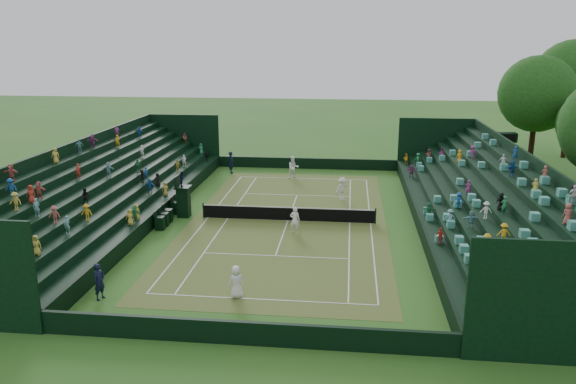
# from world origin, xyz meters

# --- Properties ---
(ground) EXTENTS (160.00, 160.00, 0.00)m
(ground) POSITION_xyz_m (0.00, 0.00, 0.00)
(ground) COLOR #265F1E
(ground) RESTS_ON ground
(court_surface) EXTENTS (12.97, 26.77, 0.01)m
(court_surface) POSITION_xyz_m (0.00, 0.00, 0.01)
(court_surface) COLOR #407125
(court_surface) RESTS_ON ground
(perimeter_wall_north) EXTENTS (17.17, 0.20, 1.00)m
(perimeter_wall_north) POSITION_xyz_m (0.00, 15.88, 0.50)
(perimeter_wall_north) COLOR black
(perimeter_wall_north) RESTS_ON ground
(perimeter_wall_south) EXTENTS (17.17, 0.20, 1.00)m
(perimeter_wall_south) POSITION_xyz_m (0.00, -15.88, 0.50)
(perimeter_wall_south) COLOR black
(perimeter_wall_south) RESTS_ON ground
(perimeter_wall_east) EXTENTS (0.20, 31.77, 1.00)m
(perimeter_wall_east) POSITION_xyz_m (8.48, 0.00, 0.50)
(perimeter_wall_east) COLOR black
(perimeter_wall_east) RESTS_ON ground
(perimeter_wall_west) EXTENTS (0.20, 31.77, 1.00)m
(perimeter_wall_west) POSITION_xyz_m (-8.48, 0.00, 0.50)
(perimeter_wall_west) COLOR black
(perimeter_wall_west) RESTS_ON ground
(north_grandstand) EXTENTS (6.60, 32.00, 4.90)m
(north_grandstand) POSITION_xyz_m (12.66, 0.00, 1.55)
(north_grandstand) COLOR black
(north_grandstand) RESTS_ON ground
(south_grandstand) EXTENTS (6.60, 32.00, 4.90)m
(south_grandstand) POSITION_xyz_m (-12.66, 0.00, 1.55)
(south_grandstand) COLOR black
(south_grandstand) RESTS_ON ground
(tennis_net) EXTENTS (11.67, 0.10, 1.06)m
(tennis_net) POSITION_xyz_m (0.00, 0.00, 0.53)
(tennis_net) COLOR black
(tennis_net) RESTS_ON ground
(scoreboard_tower) EXTENTS (2.00, 1.00, 3.70)m
(scoreboard_tower) POSITION_xyz_m (17.75, 16.00, 3.14)
(scoreboard_tower) COLOR black
(scoreboard_tower) RESTS_ON ground
(umpire_chair) EXTENTS (1.01, 1.01, 3.19)m
(umpire_chair) POSITION_xyz_m (-7.19, 0.14, 1.36)
(umpire_chair) COLOR black
(umpire_chair) RESTS_ON ground
(courtside_chairs) EXTENTS (0.57, 5.54, 1.24)m
(courtside_chairs) POSITION_xyz_m (-7.93, -0.19, 0.47)
(courtside_chairs) COLOR black
(courtside_chairs) RESTS_ON ground
(player_near_west) EXTENTS (0.91, 0.76, 1.59)m
(player_near_west) POSITION_xyz_m (-1.12, -11.79, 0.79)
(player_near_west) COLOR white
(player_near_west) RESTS_ON ground
(player_near_east) EXTENTS (0.66, 0.46, 1.73)m
(player_near_east) POSITION_xyz_m (0.71, -2.45, 0.86)
(player_near_east) COLOR white
(player_near_east) RESTS_ON ground
(player_far_west) EXTENTS (1.15, 1.02, 1.97)m
(player_far_west) POSITION_xyz_m (-0.85, 11.82, 0.99)
(player_far_west) COLOR white
(player_far_west) RESTS_ON ground
(player_far_east) EXTENTS (1.31, 1.19, 1.77)m
(player_far_east) POSITION_xyz_m (3.52, 5.41, 0.88)
(player_far_east) COLOR white
(player_far_east) RESTS_ON ground
(line_judge_north) EXTENTS (0.64, 0.82, 1.98)m
(line_judge_north) POSITION_xyz_m (-6.64, 13.26, 0.99)
(line_judge_north) COLOR black
(line_judge_north) RESTS_ON ground
(line_judge_south) EXTENTS (0.61, 0.74, 1.76)m
(line_judge_south) POSITION_xyz_m (-7.42, -12.62, 0.88)
(line_judge_south) COLOR black
(line_judge_south) RESTS_ON ground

